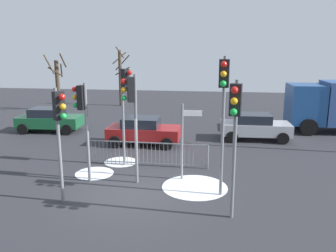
# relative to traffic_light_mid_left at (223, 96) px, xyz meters

# --- Properties ---
(ground_plane) EXTENTS (60.00, 60.00, 0.00)m
(ground_plane) POSITION_rel_traffic_light_mid_left_xyz_m (-3.14, -0.01, -3.51)
(ground_plane) COLOR #2D2D33
(traffic_light_mid_left) EXTENTS (0.34, 0.57, 4.80)m
(traffic_light_mid_left) POSITION_rel_traffic_light_mid_left_xyz_m (0.00, 0.00, 0.00)
(traffic_light_mid_left) COLOR slate
(traffic_light_mid_left) RESTS_ON ground
(traffic_light_foreground_left) EXTENTS (0.53, 0.39, 4.31)m
(traffic_light_foreground_left) POSITION_rel_traffic_light_mid_left_xyz_m (-4.02, 2.64, -0.35)
(traffic_light_foreground_left) COLOR slate
(traffic_light_foreground_left) RESTS_ON ground
(traffic_light_rear_right) EXTENTS (0.57, 0.33, 3.81)m
(traffic_light_rear_right) POSITION_rel_traffic_light_mid_left_xyz_m (-5.16, 0.73, -0.72)
(traffic_light_rear_right) COLOR slate
(traffic_light_rear_right) RESTS_ON ground
(traffic_light_rear_left) EXTENTS (0.36, 0.56, 4.19)m
(traffic_light_rear_left) POSITION_rel_traffic_light_mid_left_xyz_m (0.31, -1.60, -0.44)
(traffic_light_rear_left) COLOR slate
(traffic_light_rear_left) RESTS_ON ground
(traffic_light_mid_right) EXTENTS (0.54, 0.39, 4.14)m
(traffic_light_mid_right) POSITION_rel_traffic_light_mid_left_xyz_m (-3.29, 0.78, -0.48)
(traffic_light_mid_right) COLOR slate
(traffic_light_mid_right) RESTS_ON ground
(traffic_light_foreground_right) EXTENTS (0.49, 0.44, 3.83)m
(traffic_light_foreground_right) POSITION_rel_traffic_light_mid_left_xyz_m (-5.11, -1.24, -0.70)
(traffic_light_foreground_right) COLOR slate
(traffic_light_foreground_right) RESTS_ON ground
(direction_sign_post) EXTENTS (0.79, 0.13, 3.00)m
(direction_sign_post) POSITION_rel_traffic_light_mid_left_xyz_m (-1.42, 1.42, -1.83)
(direction_sign_post) COLOR slate
(direction_sign_post) RESTS_ON ground
(pedestrian_guard_railing) EXTENTS (5.33, 0.10, 1.07)m
(pedestrian_guard_railing) POSITION_rel_traffic_light_mid_left_xyz_m (-3.14, 2.78, -2.96)
(pedestrian_guard_railing) COLOR slate
(pedestrian_guard_railing) RESTS_ON ground
(car_green_mid) EXTENTS (3.92, 2.16, 1.47)m
(car_green_mid) POSITION_rel_traffic_light_mid_left_xyz_m (-10.42, 8.20, -2.74)
(car_green_mid) COLOR #195933
(car_green_mid) RESTS_ON ground
(car_silver_far) EXTENTS (3.86, 2.04, 1.47)m
(car_silver_far) POSITION_rel_traffic_light_mid_left_xyz_m (1.93, 8.03, -2.74)
(car_silver_far) COLOR #B2B5BA
(car_silver_far) RESTS_ON ground
(car_red_trailing) EXTENTS (3.81, 1.94, 1.47)m
(car_red_trailing) POSITION_rel_traffic_light_mid_left_xyz_m (-4.04, 6.10, -2.74)
(car_red_trailing) COLOR maroon
(car_red_trailing) RESTS_ON ground
(bare_tree_left) EXTENTS (1.64, 1.63, 4.69)m
(bare_tree_left) POSITION_rel_traffic_light_mid_left_xyz_m (-13.21, 15.33, -1.21)
(bare_tree_left) COLOR #473828
(bare_tree_left) RESTS_ON ground
(bare_tree_centre) EXTENTS (1.58, 1.34, 5.22)m
(bare_tree_centre) POSITION_rel_traffic_light_mid_left_xyz_m (-8.78, 18.45, -0.87)
(bare_tree_centre) COLOR #473828
(bare_tree_centre) RESTS_ON ground
(snow_patch_kerb) EXTENTS (1.57, 1.57, 0.01)m
(snow_patch_kerb) POSITION_rel_traffic_light_mid_left_xyz_m (-5.12, 1.53, -3.50)
(snow_patch_kerb) COLOR white
(snow_patch_kerb) RESTS_ON ground
(snow_patch_island) EXTENTS (2.44, 2.44, 0.01)m
(snow_patch_island) POSITION_rel_traffic_light_mid_left_xyz_m (-0.92, 0.70, -3.50)
(snow_patch_island) COLOR white
(snow_patch_island) RESTS_ON ground
(snow_patch_verge) EXTENTS (1.49, 1.49, 0.01)m
(snow_patch_verge) POSITION_rel_traffic_light_mid_left_xyz_m (-4.44, 3.10, -3.50)
(snow_patch_verge) COLOR white
(snow_patch_verge) RESTS_ON ground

